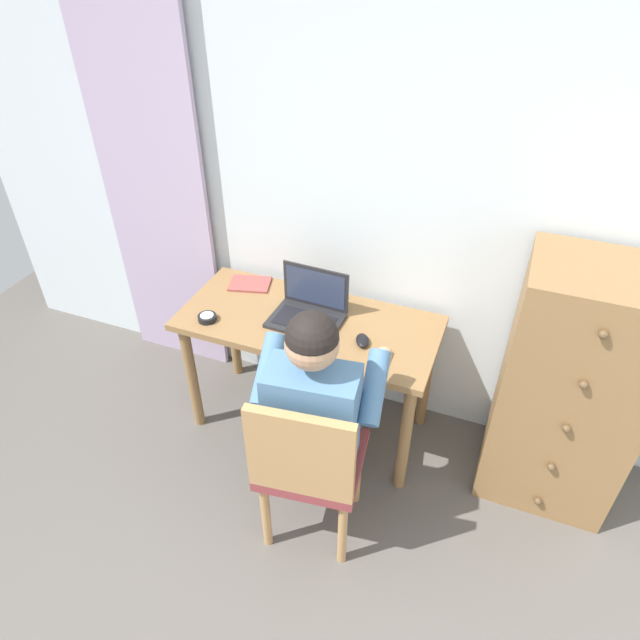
{
  "coord_description": "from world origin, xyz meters",
  "views": [
    {
      "loc": [
        0.6,
        -0.13,
        2.33
      ],
      "look_at": [
        -0.13,
        1.75,
        0.81
      ],
      "focal_mm": 31.16,
      "sensor_mm": 36.0,
      "label": 1
    }
  ],
  "objects_px": {
    "chair": "(308,463)",
    "desk_clock": "(207,318)",
    "desk": "(309,338)",
    "computer_mouse": "(362,341)",
    "notebook_pad": "(250,284)",
    "dresser": "(568,390)",
    "person_seated": "(320,401)",
    "laptop": "(309,309)"
  },
  "relations": [
    {
      "from": "dresser",
      "to": "laptop",
      "type": "bearing_deg",
      "value": -178.06
    },
    {
      "from": "laptop",
      "to": "desk_clock",
      "type": "bearing_deg",
      "value": -156.07
    },
    {
      "from": "computer_mouse",
      "to": "notebook_pad",
      "type": "height_order",
      "value": "computer_mouse"
    },
    {
      "from": "dresser",
      "to": "desk_clock",
      "type": "distance_m",
      "value": 1.69
    },
    {
      "from": "person_seated",
      "to": "desk_clock",
      "type": "distance_m",
      "value": 0.75
    },
    {
      "from": "dresser",
      "to": "chair",
      "type": "xyz_separation_m",
      "value": [
        -0.95,
        -0.7,
        -0.12
      ]
    },
    {
      "from": "chair",
      "to": "desk_clock",
      "type": "relative_size",
      "value": 9.85
    },
    {
      "from": "person_seated",
      "to": "desk_clock",
      "type": "relative_size",
      "value": 13.38
    },
    {
      "from": "computer_mouse",
      "to": "desk_clock",
      "type": "bearing_deg",
      "value": 165.02
    },
    {
      "from": "dresser",
      "to": "desk_clock",
      "type": "bearing_deg",
      "value": -171.77
    },
    {
      "from": "computer_mouse",
      "to": "desk",
      "type": "bearing_deg",
      "value": 143.66
    },
    {
      "from": "chair",
      "to": "desk_clock",
      "type": "distance_m",
      "value": 0.88
    },
    {
      "from": "dresser",
      "to": "chair",
      "type": "distance_m",
      "value": 1.19
    },
    {
      "from": "desk",
      "to": "notebook_pad",
      "type": "relative_size",
      "value": 6.01
    },
    {
      "from": "desk_clock",
      "to": "computer_mouse",
      "type": "bearing_deg",
      "value": 7.92
    },
    {
      "from": "dresser",
      "to": "notebook_pad",
      "type": "relative_size",
      "value": 5.86
    },
    {
      "from": "dresser",
      "to": "desk_clock",
      "type": "height_order",
      "value": "dresser"
    },
    {
      "from": "desk",
      "to": "chair",
      "type": "distance_m",
      "value": 0.7
    },
    {
      "from": "person_seated",
      "to": "notebook_pad",
      "type": "xyz_separation_m",
      "value": [
        -0.64,
        0.63,
        0.04
      ]
    },
    {
      "from": "person_seated",
      "to": "computer_mouse",
      "type": "height_order",
      "value": "person_seated"
    },
    {
      "from": "desk",
      "to": "dresser",
      "type": "relative_size",
      "value": 1.03
    },
    {
      "from": "desk",
      "to": "desk_clock",
      "type": "distance_m",
      "value": 0.5
    },
    {
      "from": "computer_mouse",
      "to": "notebook_pad",
      "type": "distance_m",
      "value": 0.75
    },
    {
      "from": "computer_mouse",
      "to": "person_seated",
      "type": "bearing_deg",
      "value": -121.79
    },
    {
      "from": "person_seated",
      "to": "laptop",
      "type": "height_order",
      "value": "person_seated"
    },
    {
      "from": "desk_clock",
      "to": "notebook_pad",
      "type": "bearing_deg",
      "value": 82.03
    },
    {
      "from": "desk_clock",
      "to": "desk",
      "type": "bearing_deg",
      "value": 21.09
    },
    {
      "from": "dresser",
      "to": "desk_clock",
      "type": "xyz_separation_m",
      "value": [
        -1.67,
        -0.24,
        0.11
      ]
    },
    {
      "from": "computer_mouse",
      "to": "notebook_pad",
      "type": "relative_size",
      "value": 0.48
    },
    {
      "from": "chair",
      "to": "computer_mouse",
      "type": "bearing_deg",
      "value": 86.01
    },
    {
      "from": "desk",
      "to": "desk_clock",
      "type": "relative_size",
      "value": 14.03
    },
    {
      "from": "chair",
      "to": "laptop",
      "type": "xyz_separation_m",
      "value": [
        -0.26,
        0.66,
        0.26
      ]
    },
    {
      "from": "notebook_pad",
      "to": "desk_clock",
      "type": "bearing_deg",
      "value": -113.03
    },
    {
      "from": "desk",
      "to": "laptop",
      "type": "height_order",
      "value": "laptop"
    },
    {
      "from": "laptop",
      "to": "desk_clock",
      "type": "relative_size",
      "value": 3.88
    },
    {
      "from": "desk",
      "to": "notebook_pad",
      "type": "distance_m",
      "value": 0.46
    },
    {
      "from": "chair",
      "to": "laptop",
      "type": "bearing_deg",
      "value": 111.74
    },
    {
      "from": "chair",
      "to": "dresser",
      "type": "bearing_deg",
      "value": 36.38
    },
    {
      "from": "chair",
      "to": "person_seated",
      "type": "relative_size",
      "value": 0.74
    },
    {
      "from": "person_seated",
      "to": "notebook_pad",
      "type": "distance_m",
      "value": 0.9
    },
    {
      "from": "chair",
      "to": "notebook_pad",
      "type": "bearing_deg",
      "value": 129.21
    },
    {
      "from": "desk",
      "to": "person_seated",
      "type": "distance_m",
      "value": 0.52
    }
  ]
}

